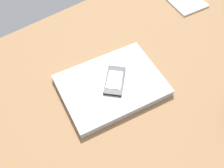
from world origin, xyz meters
The scene contains 3 objects.
desk_surface centered at (0.00, 0.00, 1.50)cm, with size 120.00×80.00×3.00cm, color olive.
laptop_closed centered at (-8.23, -0.15, 4.15)cm, with size 30.03×22.07×2.30cm, color #B7BABC.
cell_phone_on_laptop centered at (-7.12, 0.18, 5.77)cm, with size 11.12×11.21×1.00cm.
Camera 1 is at (-34.66, -36.83, 69.57)cm, focal length 42.35 mm.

